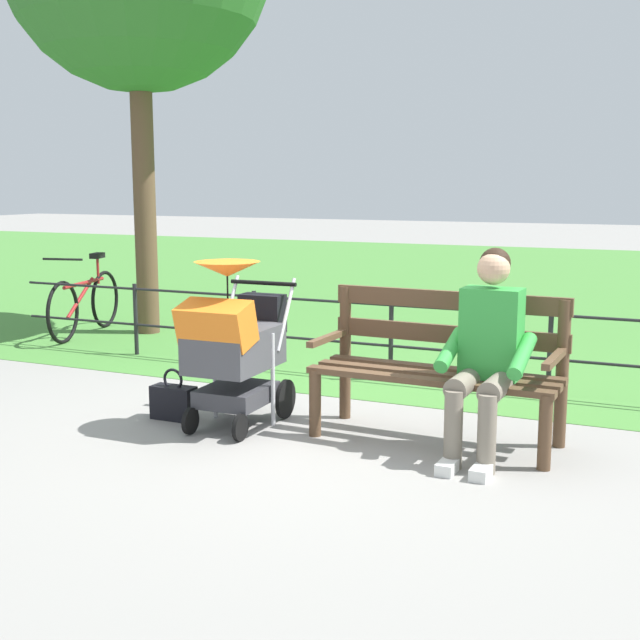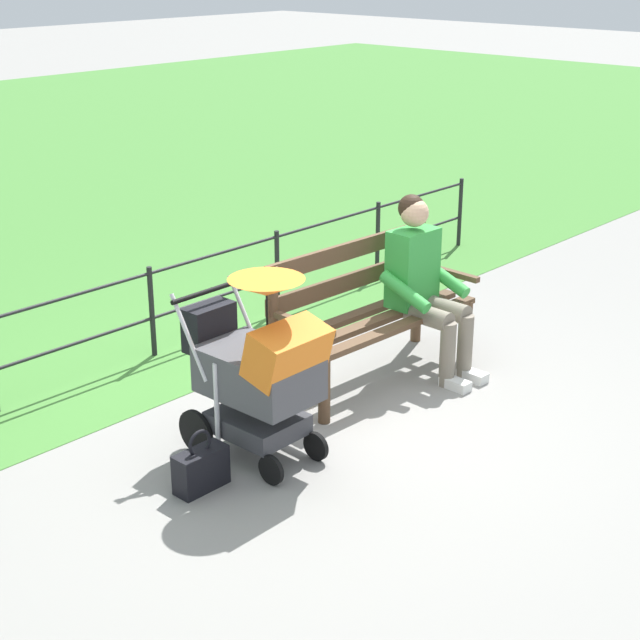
{
  "view_description": "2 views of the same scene",
  "coord_description": "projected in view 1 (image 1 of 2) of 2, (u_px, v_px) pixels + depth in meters",
  "views": [
    {
      "loc": [
        -2.25,
        5.02,
        1.67
      ],
      "look_at": [
        -0.12,
        0.24,
        0.8
      ],
      "focal_mm": 46.57,
      "sensor_mm": 36.0,
      "label": 1
    },
    {
      "loc": [
        4.13,
        4.01,
        2.89
      ],
      "look_at": [
        -0.23,
        -0.03,
        0.61
      ],
      "focal_mm": 54.89,
      "sensor_mm": 36.0,
      "label": 2
    }
  ],
  "objects": [
    {
      "name": "ground_plane",
      "position": [
        318.0,
        428.0,
        5.7
      ],
      "size": [
        60.0,
        60.0,
        0.0
      ],
      "primitive_type": "plane",
      "color": "gray"
    },
    {
      "name": "grass_lawn",
      "position": [
        537.0,
        285.0,
        13.63
      ],
      "size": [
        40.0,
        16.0,
        0.01
      ],
      "primitive_type": "cube",
      "color": "#478438",
      "rests_on": "ground"
    },
    {
      "name": "park_bench",
      "position": [
        440.0,
        360.0,
        5.39
      ],
      "size": [
        1.62,
        0.66,
        0.96
      ],
      "color": "brown",
      "rests_on": "ground"
    },
    {
      "name": "person_on_bench",
      "position": [
        486.0,
        348.0,
        5.02
      ],
      "size": [
        0.55,
        0.74,
        1.28
      ],
      "color": "slate",
      "rests_on": "ground"
    },
    {
      "name": "stroller",
      "position": [
        234.0,
        342.0,
        5.64
      ],
      "size": [
        0.52,
        0.9,
        1.15
      ],
      "color": "black",
      "rests_on": "ground"
    },
    {
      "name": "handbag",
      "position": [
        174.0,
        402.0,
        5.89
      ],
      "size": [
        0.32,
        0.14,
        0.37
      ],
      "color": "black",
      "rests_on": "ground"
    },
    {
      "name": "park_fence",
      "position": [
        423.0,
        334.0,
        6.88
      ],
      "size": [
        7.88,
        0.04,
        0.7
      ],
      "color": "black",
      "rests_on": "ground"
    },
    {
      "name": "bicycle",
      "position": [
        85.0,
        302.0,
        9.11
      ],
      "size": [
        0.53,
        1.63,
        0.89
      ],
      "color": "black",
      "rests_on": "ground"
    }
  ]
}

